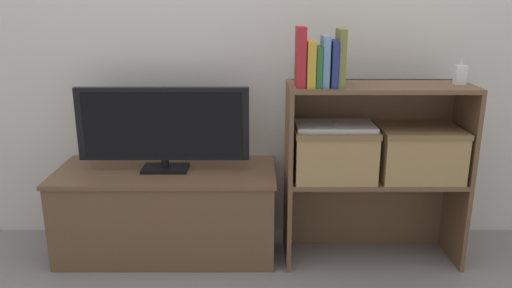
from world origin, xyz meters
The scene contains 16 objects.
ground_plane centered at (0.00, 0.00, 0.00)m, with size 16.00×16.00×0.00m, color gray.
wall_back centered at (0.00, 0.47, 1.20)m, with size 10.00×0.05×2.40m.
tv_stand centered at (-0.45, 0.22, 0.22)m, with size 1.07×0.46×0.43m.
tv centered at (-0.45, 0.22, 0.66)m, with size 0.82×0.14×0.41m.
bookshelf_lower_tier centered at (0.55, 0.21, 0.27)m, with size 0.83×0.31×0.43m.
bookshelf_upper_tier centered at (0.55, 0.21, 0.71)m, with size 0.83×0.31×0.44m.
book_crimson centered at (0.19, 0.10, 0.99)m, with size 0.04×0.15×0.26m.
book_mustard centered at (0.23, 0.10, 0.96)m, with size 0.04×0.16×0.20m.
book_forest centered at (0.26, 0.10, 0.95)m, with size 0.02×0.15×0.17m.
book_skyblue centered at (0.29, 0.10, 0.98)m, with size 0.03×0.14×0.22m.
book_navy centered at (0.33, 0.10, 0.97)m, with size 0.03×0.16×0.20m.
book_olive centered at (0.36, 0.10, 0.99)m, with size 0.03×0.15×0.25m.
baby_monitor centered at (0.91, 0.15, 0.91)m, with size 0.05×0.03×0.12m.
storage_basket_left centered at (0.36, 0.14, 0.56)m, with size 0.37×0.28×0.24m.
storage_basket_right centered at (0.75, 0.14, 0.56)m, with size 0.37×0.28×0.24m.
laptop centered at (0.36, 0.14, 0.68)m, with size 0.36×0.22×0.02m.
Camera 1 is at (-0.01, -2.08, 1.24)m, focal length 35.00 mm.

